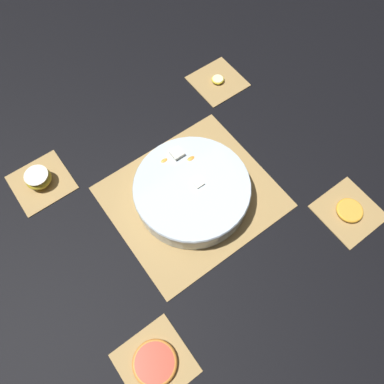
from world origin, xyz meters
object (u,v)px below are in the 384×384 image
at_px(apple_half, 38,178).
at_px(banana_coin_single, 218,79).
at_px(grapefruit_slice, 155,363).
at_px(fruit_salad_bowl, 192,190).
at_px(orange_slice_whole, 350,210).

distance_m(apple_half, banana_coin_single, 0.61).
bearing_deg(banana_coin_single, grapefruit_slice, -137.62).
height_order(fruit_salad_bowl, orange_slice_whole, fruit_salad_bowl).
xyz_separation_m(apple_half, banana_coin_single, (0.61, -0.00, -0.02)).
height_order(fruit_salad_bowl, grapefruit_slice, fruit_salad_bowl).
bearing_deg(orange_slice_whole, fruit_salad_bowl, 137.57).
bearing_deg(banana_coin_single, fruit_salad_bowl, -137.62).
relative_size(fruit_salad_bowl, apple_half, 4.38).
height_order(orange_slice_whole, banana_coin_single, orange_slice_whole).
bearing_deg(fruit_salad_bowl, apple_half, 137.68).
distance_m(apple_half, orange_slice_whole, 0.83).
bearing_deg(banana_coin_single, orange_slice_whole, -90.00).
height_order(fruit_salad_bowl, apple_half, fruit_salad_bowl).
distance_m(orange_slice_whole, banana_coin_single, 0.56).
bearing_deg(apple_half, grapefruit_slice, -90.00).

